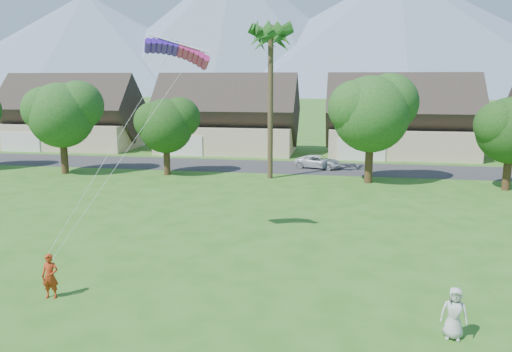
% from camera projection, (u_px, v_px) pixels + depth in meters
% --- Properties ---
extents(street, '(90.00, 7.00, 0.01)m').
position_uv_depth(street, '(299.00, 167.00, 46.70)').
color(street, '#2D2D30').
rests_on(street, ground).
extents(kite_flyer, '(0.68, 0.50, 1.73)m').
position_uv_depth(kite_flyer, '(50.00, 276.00, 18.75)').
color(kite_flyer, '#A12E12').
rests_on(kite_flyer, ground).
extents(watcher, '(0.90, 0.65, 1.71)m').
position_uv_depth(watcher, '(454.00, 313.00, 15.81)').
color(watcher, '#BABBB6').
rests_on(watcher, ground).
extents(parked_car, '(4.65, 3.04, 1.19)m').
position_uv_depth(parked_car, '(319.00, 162.00, 46.29)').
color(parked_car, silver).
rests_on(parked_car, ground).
extents(mountain_ridge, '(540.00, 240.00, 70.00)m').
position_uv_depth(mountain_ridge, '(358.00, 38.00, 257.99)').
color(mountain_ridge, slate).
rests_on(mountain_ridge, ground).
extents(houses_row, '(72.75, 8.19, 8.86)m').
position_uv_depth(houses_row, '(312.00, 123.00, 54.66)').
color(houses_row, beige).
rests_on(houses_row, ground).
extents(tree_row, '(62.27, 6.67, 8.45)m').
position_uv_depth(tree_row, '(280.00, 120.00, 40.07)').
color(tree_row, '#47301C').
rests_on(tree_row, ground).
extents(fan_palm, '(3.00, 3.00, 13.80)m').
position_uv_depth(fan_palm, '(271.00, 32.00, 39.46)').
color(fan_palm, '#4C3D26').
rests_on(fan_palm, ground).
extents(parafoil_kite, '(3.20, 1.41, 0.50)m').
position_uv_depth(parafoil_kite, '(178.00, 50.00, 23.28)').
color(parafoil_kite, '#4318B8').
rests_on(parafoil_kite, ground).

